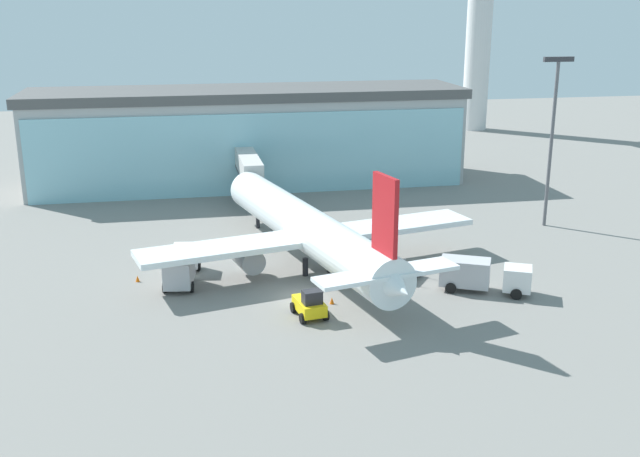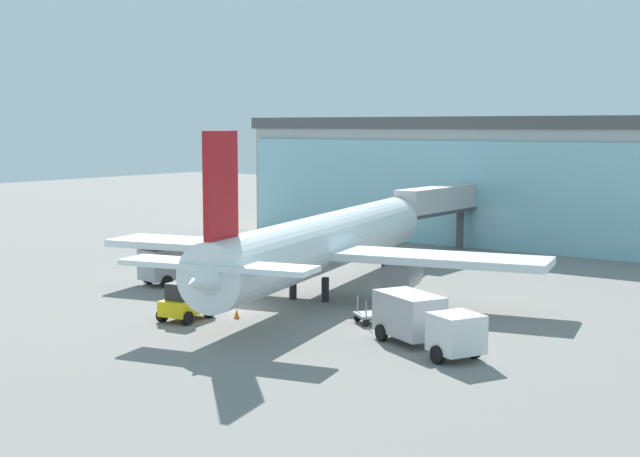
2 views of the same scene
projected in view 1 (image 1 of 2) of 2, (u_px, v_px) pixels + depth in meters
name	position (u px, v px, depth m)	size (l,w,h in m)	color
ground	(301.00, 295.00, 60.81)	(240.00, 240.00, 0.00)	gray
terminal_building	(248.00, 136.00, 97.57)	(55.90, 13.80, 12.37)	#ABABAB
jet_bridge	(249.00, 167.00, 86.33)	(2.28, 11.66, 6.06)	beige
control_tower	(480.00, 22.00, 136.10)	(8.29, 8.29, 33.19)	silver
apron_light_mast	(553.00, 127.00, 77.08)	(3.20, 0.40, 17.66)	#59595E
airplane	(308.00, 230.00, 66.45)	(31.04, 34.98, 11.23)	white
catering_truck	(181.00, 266.00, 63.33)	(3.36, 7.54, 2.65)	silver
fuel_truck	(482.00, 274.00, 61.29)	(7.52, 5.20, 2.65)	silver
baggage_cart	(408.00, 274.00, 64.17)	(2.94, 3.21, 1.50)	gray
pushback_tug	(310.00, 305.00, 56.39)	(2.59, 3.44, 2.30)	yellow
safety_cone_nose	(332.00, 301.00, 59.04)	(0.36, 0.36, 0.55)	orange
safety_cone_wingtip	(138.00, 279.00, 63.77)	(0.36, 0.36, 0.55)	orange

